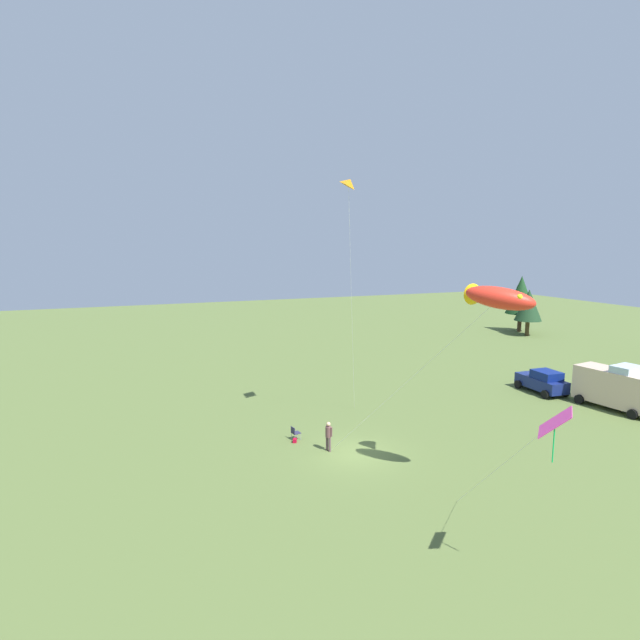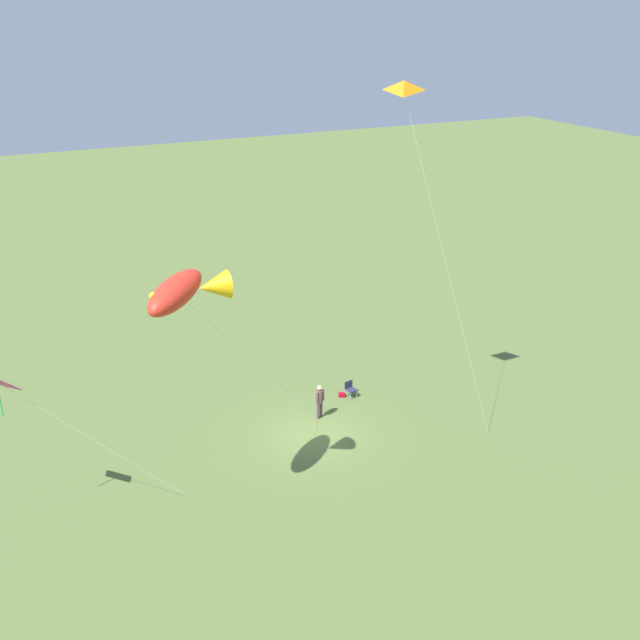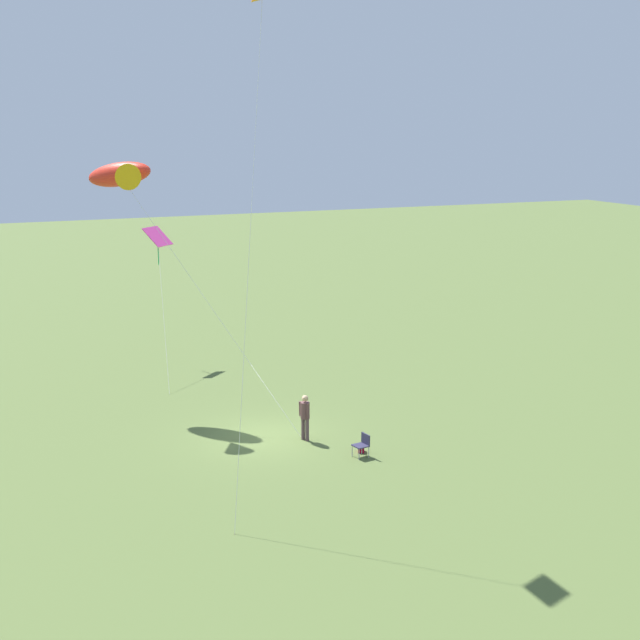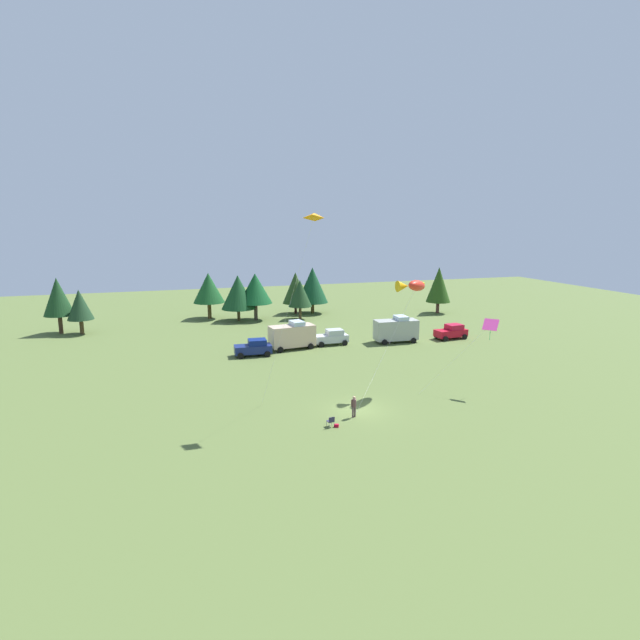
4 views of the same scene
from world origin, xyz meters
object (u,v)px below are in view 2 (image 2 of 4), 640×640
at_px(folding_chair, 350,388).
at_px(backpack_on_grass, 342,395).
at_px(person_kite_flyer, 320,399).
at_px(kite_large_fish, 185,291).
at_px(kite_diamond_rainbow, 0,384).
at_px(kite_delta_orange, 404,87).

bearing_deg(folding_chair, backpack_on_grass, -118.77).
xyz_separation_m(folding_chair, backpack_on_grass, (0.40, -0.13, -0.38)).
distance_m(person_kite_flyer, kite_large_fish, 12.33).
relative_size(person_kite_flyer, backpack_on_grass, 5.44).
height_order(person_kite_flyer, kite_diamond_rainbow, kite_diamond_rainbow).
relative_size(person_kite_flyer, folding_chair, 2.12).
bearing_deg(kite_diamond_rainbow, kite_large_fish, 156.05).
distance_m(backpack_on_grass, kite_delta_orange, 15.81).
xyz_separation_m(person_kite_flyer, kite_delta_orange, (-2.50, 2.42, 14.42)).
relative_size(folding_chair, kite_diamond_rainbow, 0.12).
bearing_deg(backpack_on_grass, kite_large_fish, 34.28).
bearing_deg(kite_delta_orange, kite_diamond_rainbow, -0.64).
height_order(person_kite_flyer, folding_chair, person_kite_flyer).
height_order(person_kite_flyer, kite_large_fish, kite_large_fish).
distance_m(kite_large_fish, kite_delta_orange, 11.88).
bearing_deg(person_kite_flyer, kite_diamond_rainbow, -102.20).
relative_size(kite_diamond_rainbow, kite_delta_orange, 0.44).
relative_size(backpack_on_grass, kite_diamond_rainbow, 0.05).
distance_m(backpack_on_grass, kite_large_fish, 14.72).
bearing_deg(backpack_on_grass, folding_chair, 161.45).
distance_m(kite_large_fish, kite_diamond_rainbow, 7.61).
distance_m(kite_diamond_rainbow, kite_delta_orange, 18.70).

